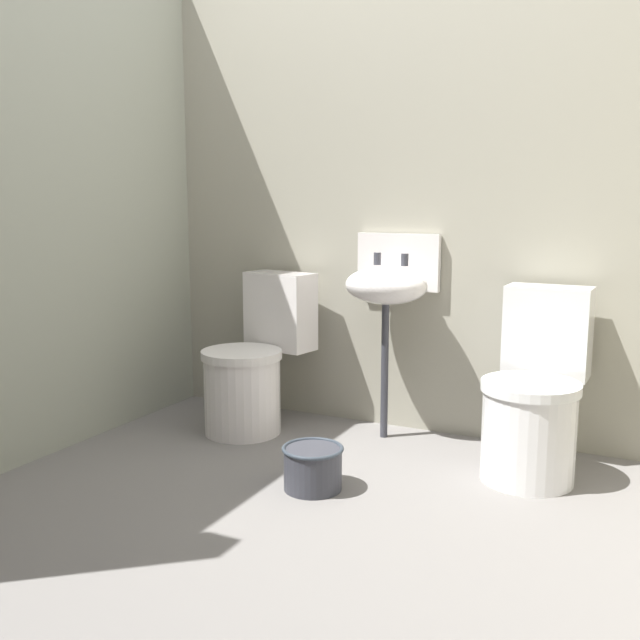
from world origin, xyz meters
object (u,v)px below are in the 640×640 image
object	(u,v)px
toilet_right	(534,400)
sink	(388,284)
bucket	(313,467)
toilet_left	(254,367)

from	to	relation	value
toilet_right	sink	distance (m)	0.87
toilet_right	sink	world-z (taller)	sink
toilet_right	bucket	xyz separation A→B (m)	(-0.76, -0.57, -0.23)
sink	toilet_right	bearing A→B (deg)	-14.36
toilet_left	sink	xyz separation A→B (m)	(0.64, 0.19, 0.43)
toilet_left	toilet_right	size ratio (longest dim) A/B	1.00
toilet_left	bucket	bearing A→B (deg)	148.00
sink	bucket	size ratio (longest dim) A/B	3.95
sink	bucket	world-z (taller)	sink
toilet_left	bucket	size ratio (longest dim) A/B	3.11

